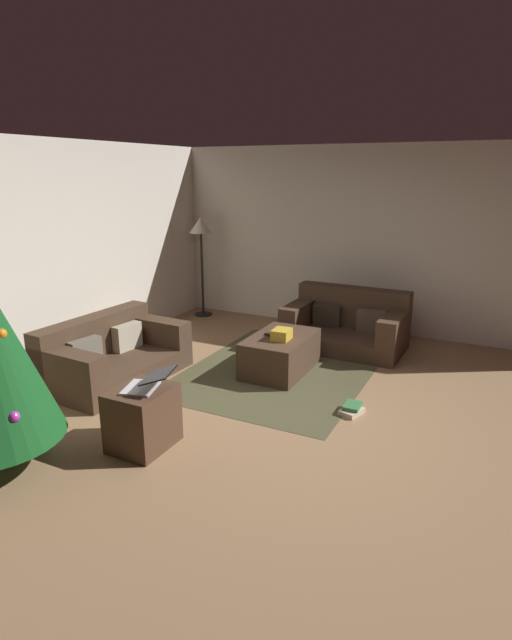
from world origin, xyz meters
The scene contains 13 objects.
ground_plane centered at (0.00, 0.00, 0.00)m, with size 6.40×6.40×0.00m, color #93704C.
rear_partition centered at (0.00, 3.14, 1.30)m, with size 6.40×0.12×2.60m, color silver.
corner_partition centered at (3.14, 0.00, 1.30)m, with size 0.12×6.40×2.60m, color silver.
couch_left centered at (0.03, 2.24, 0.27)m, with size 1.62×0.99×0.68m.
couch_right centered at (2.25, 0.19, 0.29)m, with size 0.94×1.52×0.75m.
ottoman centered at (1.06, 0.63, 0.21)m, with size 0.99×0.63×0.43m, color #473323.
gift_box centered at (0.95, 0.57, 0.49)m, with size 0.23×0.19×0.12m, color gold.
tv_remote centered at (1.00, 0.72, 0.44)m, with size 0.05×0.16×0.02m, color black.
side_table centered at (-1.00, 0.97, 0.26)m, with size 0.52×0.44×0.52m, color #4C3323.
laptop centered at (-0.98, 0.91, 0.58)m, with size 0.41×0.47×0.18m.
book_stack centered at (0.37, -0.43, 0.04)m, with size 0.28×0.22×0.09m.
corner_lamp centered at (2.71, 2.71, 1.33)m, with size 0.36×0.36×1.56m.
area_rug centered at (1.06, 0.63, 0.00)m, with size 2.60×2.00×0.01m, color #4C4B2F.
Camera 1 is at (-4.02, -1.59, 2.24)m, focal length 28.62 mm.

